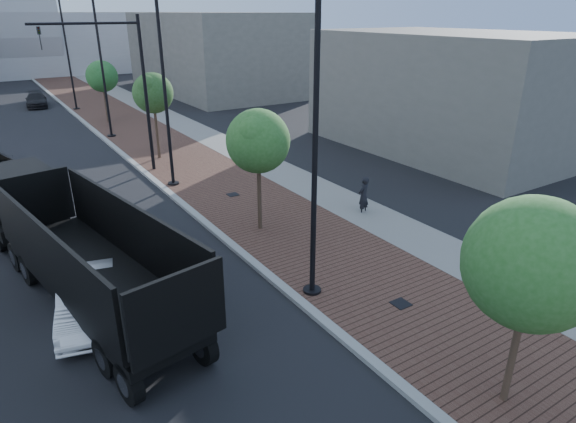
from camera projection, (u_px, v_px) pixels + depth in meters
sidewalk at (129, 118)px, 39.91m from camera, size 7.00×140.00×0.12m
concrete_strip at (161, 114)px, 41.26m from camera, size 2.40×140.00×0.13m
curb at (84, 122)px, 38.16m from camera, size 0.30×140.00×0.14m
dump_truck at (50, 232)px, 16.18m from camera, size 4.58×13.52×3.19m
white_sedan at (89, 294)px, 13.85m from camera, size 2.47×4.50×1.41m
dark_car_far at (36, 100)px, 44.62m from camera, size 2.21×4.40×1.23m
pedestrian at (363, 196)px, 20.80m from camera, size 0.71×0.58×1.69m
streetlight_1 at (312, 160)px, 13.42m from camera, size 1.44×0.56×9.21m
streetlight_2 at (165, 88)px, 22.64m from camera, size 1.72×0.56×9.28m
streetlight_3 at (101, 73)px, 32.11m from camera, size 1.44×0.56×9.21m
streetlight_4 at (68, 53)px, 41.33m from camera, size 1.72×0.56×9.28m
traffic_mast at (126, 79)px, 24.47m from camera, size 5.09×0.20×8.00m
tree_0 at (533, 263)px, 9.66m from camera, size 2.73×2.73×4.90m
tree_1 at (259, 141)px, 18.18m from camera, size 2.45×2.41×4.86m
tree_2 at (154, 93)px, 27.44m from camera, size 2.32×2.26×5.00m
tree_3 at (103, 76)px, 36.90m from camera, size 2.38×2.33×4.73m
commercial_block_ne at (215, 53)px, 52.44m from camera, size 12.00×22.00×8.00m
commercial_block_e at (449, 92)px, 30.27m from camera, size 10.00×16.00×7.00m
utility_cover_1 at (401, 304)px, 14.42m from camera, size 0.50×0.50×0.02m
utility_cover_2 at (233, 195)px, 22.99m from camera, size 0.50×0.50×0.02m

